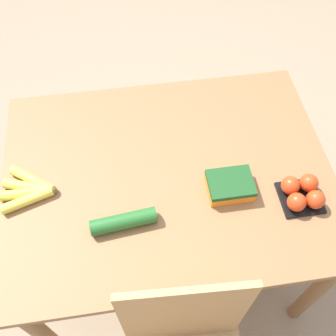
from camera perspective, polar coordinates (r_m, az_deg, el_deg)
The scene contains 6 objects.
ground_plane at distance 2.15m, azimuth -0.00°, elevation -11.70°, with size 12.00×12.00×0.00m, color gray.
dining_table at distance 1.57m, azimuth -0.00°, elevation -2.66°, with size 1.24×0.95×0.75m.
banana_bunch at distance 1.51m, azimuth -19.47°, elevation -3.00°, with size 0.20×0.20×0.04m.
tomato_pack at distance 1.47m, azimuth 18.92°, elevation -3.48°, with size 0.15×0.15×0.08m.
carrot_bag at distance 1.43m, azimuth 9.00°, elevation -2.44°, with size 0.16×0.13×0.06m.
cucumber_near at distance 1.36m, azimuth -6.46°, elevation -7.71°, with size 0.23×0.08×0.06m.
Camera 1 is at (0.12, 0.80, 1.99)m, focal length 42.00 mm.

